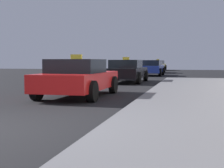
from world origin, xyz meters
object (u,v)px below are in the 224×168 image
(car_red, at_px, (78,78))
(car_yellow, at_px, (158,65))
(car_black, at_px, (127,71))
(car_blue, at_px, (150,68))
(car_white, at_px, (154,66))

(car_red, bearing_deg, car_yellow, 90.66)
(car_black, distance_m, car_blue, 8.54)
(car_blue, relative_size, car_white, 1.00)
(car_red, distance_m, car_black, 7.61)
(car_black, relative_size, car_yellow, 1.07)
(car_blue, relative_size, car_yellow, 0.98)
(car_red, distance_m, car_white, 22.53)
(car_black, bearing_deg, car_white, 90.19)
(car_white, relative_size, car_yellow, 0.97)
(car_red, height_order, car_white, car_red)
(car_yellow, bearing_deg, car_black, -88.67)
(car_white, bearing_deg, car_black, -89.81)
(car_black, distance_m, car_white, 14.93)
(car_black, bearing_deg, car_red, -91.42)
(car_black, height_order, car_blue, car_black)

